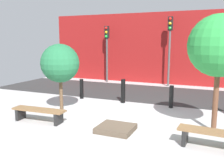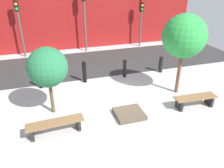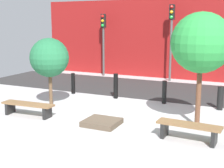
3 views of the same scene
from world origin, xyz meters
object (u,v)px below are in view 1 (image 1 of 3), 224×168
(tree_behind_right_bench, at_px, (219,46))
(traffic_light_mid_west, at_px, (170,39))
(bench_right, at_px, (213,136))
(bench_left, at_px, (39,112))
(planter_bed, at_px, (116,128))
(bollard_center, at_px, (171,97))
(traffic_light_west, at_px, (107,44))
(bollard_far_left, at_px, (82,89))
(tree_behind_left_bench, at_px, (60,63))
(bollard_left, at_px, (123,91))

(tree_behind_right_bench, bearing_deg, traffic_light_mid_west, 110.88)
(bench_right, bearing_deg, traffic_light_mid_west, 111.19)
(bench_left, xyz_separation_m, planter_bed, (2.68, 0.20, -0.24))
(bench_left, bearing_deg, bench_right, -3.33)
(bench_left, xyz_separation_m, bollard_center, (3.71, 3.53, 0.13))
(planter_bed, distance_m, traffic_light_west, 9.35)
(bench_right, xyz_separation_m, traffic_light_west, (-6.66, 8.31, 2.14))
(planter_bed, distance_m, bollard_center, 3.50)
(bollard_far_left, distance_m, traffic_light_west, 5.27)
(traffic_light_west, relative_size, traffic_light_mid_west, 0.89)
(bench_right, bearing_deg, traffic_light_west, 132.02)
(bench_left, relative_size, traffic_light_mid_west, 0.47)
(bench_left, bearing_deg, tree_behind_left_bench, 86.67)
(bollard_left, distance_m, bollard_center, 2.06)
(planter_bed, height_order, traffic_light_mid_west, traffic_light_mid_west)
(planter_bed, relative_size, bollard_far_left, 1.15)
(traffic_light_mid_west, bearing_deg, bench_right, -72.15)
(tree_behind_left_bench, bearing_deg, tree_behind_right_bench, -0.00)
(bollard_center, relative_size, traffic_light_west, 0.25)
(tree_behind_left_bench, bearing_deg, planter_bed, -22.20)
(traffic_light_mid_west, bearing_deg, traffic_light_west, -179.99)
(bench_right, xyz_separation_m, bollard_far_left, (-5.77, 3.53, 0.12))
(bench_right, bearing_deg, tree_behind_left_bench, 169.77)
(tree_behind_left_bench, bearing_deg, traffic_light_west, 100.49)
(tree_behind_left_bench, distance_m, bollard_far_left, 2.66)
(bollard_center, relative_size, traffic_light_mid_west, 0.22)
(bollard_left, xyz_separation_m, bollard_center, (2.06, 0.00, -0.07))
(bench_right, relative_size, traffic_light_west, 0.48)
(traffic_light_west, bearing_deg, bollard_far_left, -79.53)
(tree_behind_left_bench, relative_size, tree_behind_right_bench, 0.75)
(tree_behind_left_bench, relative_size, traffic_light_west, 0.71)
(bench_right, height_order, planter_bed, bench_right)
(bollard_far_left, bearing_deg, bollard_left, 0.00)
(tree_behind_left_bench, height_order, bollard_center, tree_behind_left_bench)
(bollard_left, bearing_deg, planter_bed, -72.77)
(bench_left, distance_m, bench_right, 5.36)
(tree_behind_left_bench, distance_m, bollard_left, 3.07)
(bench_left, distance_m, tree_behind_right_bench, 5.93)
(tree_behind_right_bench, distance_m, traffic_light_mid_west, 7.52)
(tree_behind_left_bench, height_order, traffic_light_mid_west, traffic_light_mid_west)
(tree_behind_left_bench, relative_size, bollard_far_left, 2.80)
(bench_left, distance_m, traffic_light_mid_west, 9.07)
(bollard_left, bearing_deg, traffic_light_mid_west, 77.85)
(bollard_center, height_order, traffic_light_west, traffic_light_west)
(bench_right, bearing_deg, bollard_center, 118.38)
(bench_right, xyz_separation_m, tree_behind_left_bench, (-5.36, 1.29, 1.50))
(bollard_far_left, height_order, bollard_center, bollard_far_left)
(traffic_light_mid_west, bearing_deg, bollard_left, -102.15)
(bollard_center, bearing_deg, tree_behind_left_bench, -148.96)
(bench_right, distance_m, planter_bed, 2.70)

